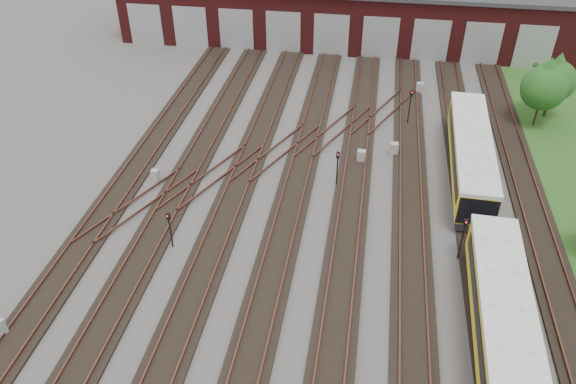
# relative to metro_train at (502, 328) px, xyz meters

# --- Properties ---
(ground) EXTENTS (120.00, 120.00, 0.00)m
(ground) POSITION_rel_metro_train_xyz_m (-10.00, 2.63, -1.82)
(ground) COLOR #464441
(ground) RESTS_ON ground
(track_network) EXTENTS (30.40, 70.00, 0.33)m
(track_network) POSITION_rel_metro_train_xyz_m (-10.17, 3.22, -1.71)
(track_network) COLOR black
(track_network) RESTS_ON ground
(maintenance_shed) EXTENTS (51.00, 12.50, 6.35)m
(maintenance_shed) POSITION_rel_metro_train_xyz_m (-10.01, 42.61, 1.39)
(maintenance_shed) COLOR #4B1213
(maintenance_shed) RESTS_ON ground
(metro_train) EXTENTS (3.01, 46.12, 2.90)m
(metro_train) POSITION_rel_metro_train_xyz_m (0.00, 0.00, 0.00)
(metro_train) COLOR black
(metro_train) RESTS_ON ground
(signal_mast_0) EXTENTS (0.24, 0.22, 2.59)m
(signal_mast_0) POSITION_rel_metro_train_xyz_m (-18.50, 5.04, -0.14)
(signal_mast_0) COLOR black
(signal_mast_0) RESTS_ON ground
(signal_mast_1) EXTENTS (0.24, 0.23, 2.81)m
(signal_mast_1) POSITION_rel_metro_train_xyz_m (-9.17, 13.13, -0.01)
(signal_mast_1) COLOR black
(signal_mast_1) RESTS_ON ground
(signal_mast_2) EXTENTS (0.26, 0.24, 3.13)m
(signal_mast_2) POSITION_rel_metro_train_xyz_m (-4.13, 22.98, 0.18)
(signal_mast_2) COLOR black
(signal_mast_2) RESTS_ON ground
(signal_mast_3) EXTENTS (0.23, 0.21, 2.98)m
(signal_mast_3) POSITION_rel_metro_train_xyz_m (-1.28, 6.79, 0.08)
(signal_mast_3) COLOR black
(signal_mast_3) RESTS_ON ground
(relay_cabinet_1) EXTENTS (0.59, 0.51, 0.87)m
(relay_cabinet_1) POSITION_rel_metro_train_xyz_m (-22.02, 11.74, -1.38)
(relay_cabinet_1) COLOR #9FA1A3
(relay_cabinet_1) RESTS_ON ground
(relay_cabinet_2) EXTENTS (0.65, 0.56, 1.00)m
(relay_cabinet_2) POSITION_rel_metro_train_xyz_m (-7.64, 16.53, -1.32)
(relay_cabinet_2) COLOR #9FA1A3
(relay_cabinet_2) RESTS_ON ground
(relay_cabinet_3) EXTENTS (0.72, 0.64, 1.03)m
(relay_cabinet_3) POSITION_rel_metro_train_xyz_m (-2.99, 29.13, -1.30)
(relay_cabinet_3) COLOR #9FA1A3
(relay_cabinet_3) RESTS_ON ground
(relay_cabinet_4) EXTENTS (0.67, 0.58, 1.02)m
(relay_cabinet_4) POSITION_rel_metro_train_xyz_m (-5.23, 17.98, -1.31)
(relay_cabinet_4) COLOR #9FA1A3
(relay_cabinet_4) RESTS_ON ground
(tree_0) EXTENTS (3.62, 3.62, 5.99)m
(tree_0) POSITION_rel_metro_train_xyz_m (6.25, 24.54, 2.03)
(tree_0) COLOR #302115
(tree_0) RESTS_ON ground
(tree_1) EXTENTS (3.48, 3.48, 5.76)m
(tree_1) POSITION_rel_metro_train_xyz_m (7.44, 26.31, 1.88)
(tree_1) COLOR #302115
(tree_1) RESTS_ON ground
(bush_2) EXTENTS (1.27, 1.27, 1.27)m
(bush_2) POSITION_rel_metro_train_xyz_m (8.54, 37.11, -1.18)
(bush_2) COLOR #1B4915
(bush_2) RESTS_ON ground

